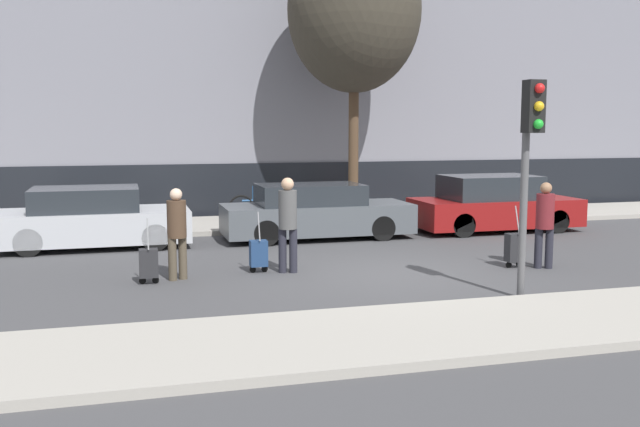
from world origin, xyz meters
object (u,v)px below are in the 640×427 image
pedestrian_left (177,228)px  traffic_light (530,144)px  parked_car_1 (315,213)px  pedestrian_center (288,219)px  pedestrian_right (545,220)px  parked_bicycle (260,207)px  trolley_right (514,248)px  bare_tree_near_crossing (354,11)px  parked_car_2 (494,205)px  trolley_center (259,253)px  trolley_left (149,263)px  parked_car_0 (92,219)px

pedestrian_left → traffic_light: bearing=-51.5°
parked_car_1 → pedestrian_center: 4.10m
pedestrian_right → parked_bicycle: size_ratio=0.94×
pedestrian_left → parked_bicycle: (2.75, 6.65, -0.44)m
parked_bicycle → pedestrian_center: bearing=-96.2°
pedestrian_center → trolley_right: size_ratio=1.48×
bare_tree_near_crossing → trolley_right: bearing=-81.5°
parked_car_1 → pedestrian_center: (-1.55, -3.77, 0.39)m
parked_car_2 → trolley_right: (-2.05, -4.49, -0.28)m
parked_car_1 → traffic_light: traffic_light is taller
bare_tree_near_crossing → trolley_center: bearing=-122.6°
bare_tree_near_crossing → parked_car_1: bearing=-126.3°
bare_tree_near_crossing → trolley_left: bearing=-132.2°
pedestrian_center → pedestrian_right: 4.93m
trolley_left → trolley_right: bearing=-3.6°
parked_car_0 → parked_car_1: bearing=-1.4°
trolley_left → bare_tree_near_crossing: size_ratio=0.14×
parked_car_1 → bare_tree_near_crossing: size_ratio=0.57×
parked_car_2 → trolley_center: bearing=-152.3°
trolley_center → traffic_light: 5.29m
parked_bicycle → bare_tree_near_crossing: size_ratio=0.22×
parked_car_0 → trolley_center: 4.87m
pedestrian_center → trolley_right: 4.43m
parked_car_2 → parked_bicycle: (-5.66, 2.79, -0.18)m
pedestrian_left → traffic_light: (5.17, -2.96, 1.53)m
parked_car_0 → parked_car_2: 10.00m
parked_car_1 → bare_tree_near_crossing: (1.75, 2.38, 5.21)m
parked_bicycle → parked_car_0: bearing=-148.5°
pedestrian_center → bare_tree_near_crossing: (3.30, 6.15, 4.82)m
trolley_right → pedestrian_left: bearing=174.3°
traffic_light → parked_bicycle: size_ratio=1.94×
parked_car_2 → traffic_light: (-3.24, -6.82, 1.78)m
bare_tree_near_crossing → parked_bicycle: bearing=171.0°
pedestrian_center → trolley_center: 0.86m
parked_car_1 → pedestrian_right: size_ratio=2.74×
parked_car_0 → bare_tree_near_crossing: size_ratio=0.53×
parked_car_2 → parked_bicycle: size_ratio=2.41×
parked_bicycle → trolley_right: bearing=-63.6°
traffic_light → bare_tree_near_crossing: bearing=88.9°
trolley_center → pedestrian_right: bearing=-11.4°
trolley_center → bare_tree_near_crossing: size_ratio=0.14×
trolley_left → trolley_right: 6.89m
pedestrian_left → traffic_light: size_ratio=0.48×
parked_car_2 → trolley_right: bearing=-114.5°
parked_car_1 → trolley_right: parked_car_1 is taller
pedestrian_right → trolley_right: pedestrian_right is taller
parked_car_1 → traffic_light: size_ratio=1.33×
traffic_light → bare_tree_near_crossing: bare_tree_near_crossing is taller
parked_car_0 → pedestrian_right: pedestrian_right is taller
parked_car_1 → parked_car_2: (4.82, -0.00, 0.04)m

